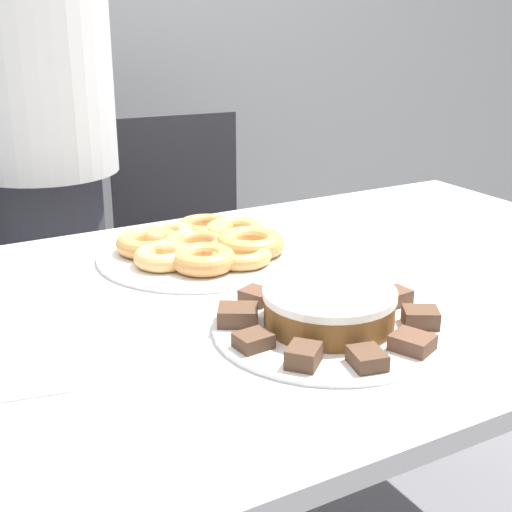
% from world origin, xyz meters
% --- Properties ---
extents(table, '(1.71, 0.96, 0.73)m').
position_xyz_m(table, '(0.00, 0.00, 0.65)').
color(table, silver).
rests_on(table, ground_plane).
extents(person_standing, '(0.35, 0.35, 1.65)m').
position_xyz_m(person_standing, '(-0.15, 0.78, 0.87)').
color(person_standing, '#383842').
rests_on(person_standing, ground_plane).
extents(office_chair_right, '(0.49, 0.49, 0.88)m').
position_xyz_m(office_chair_right, '(0.28, 0.88, 0.42)').
color(office_chair_right, black).
rests_on(office_chair_right, ground_plane).
extents(plate_cake, '(0.35, 0.35, 0.01)m').
position_xyz_m(plate_cake, '(0.03, -0.18, 0.74)').
color(plate_cake, white).
rests_on(plate_cake, table).
extents(plate_donuts, '(0.39, 0.39, 0.01)m').
position_xyz_m(plate_donuts, '(0.00, 0.22, 0.74)').
color(plate_donuts, white).
rests_on(plate_donuts, table).
extents(frosted_cake, '(0.20, 0.20, 0.06)m').
position_xyz_m(frosted_cake, '(0.03, -0.18, 0.77)').
color(frosted_cake, brown).
rests_on(frosted_cake, plate_cake).
extents(lamington_0, '(0.05, 0.05, 0.02)m').
position_xyz_m(lamington_0, '(-0.11, -0.19, 0.75)').
color(lamington_0, '#513828').
rests_on(lamington_0, plate_cake).
extents(lamington_1, '(0.06, 0.06, 0.03)m').
position_xyz_m(lamington_1, '(-0.07, -0.27, 0.76)').
color(lamington_1, '#513828').
rests_on(lamington_1, plate_cake).
extents(lamington_2, '(0.05, 0.06, 0.02)m').
position_xyz_m(lamington_2, '(-0.00, -0.32, 0.75)').
color(lamington_2, '#513828').
rests_on(lamington_2, plate_cake).
extents(lamington_3, '(0.06, 0.07, 0.02)m').
position_xyz_m(lamington_3, '(0.08, -0.31, 0.75)').
color(lamington_3, brown).
rests_on(lamington_3, plate_cake).
extents(lamington_4, '(0.07, 0.06, 0.03)m').
position_xyz_m(lamington_4, '(0.15, -0.25, 0.75)').
color(lamington_4, '#513828').
rests_on(lamington_4, plate_cake).
extents(lamington_5, '(0.05, 0.04, 0.02)m').
position_xyz_m(lamington_5, '(0.17, -0.17, 0.75)').
color(lamington_5, brown).
rests_on(lamington_5, plate_cake).
extents(lamington_6, '(0.06, 0.06, 0.02)m').
position_xyz_m(lamington_6, '(0.13, -0.09, 0.75)').
color(lamington_6, '#513828').
rests_on(lamington_6, plate_cake).
extents(lamington_7, '(0.05, 0.05, 0.03)m').
position_xyz_m(lamington_7, '(0.06, -0.05, 0.76)').
color(lamington_7, brown).
rests_on(lamington_7, plate_cake).
extents(lamington_8, '(0.06, 0.06, 0.02)m').
position_xyz_m(lamington_8, '(-0.02, -0.06, 0.75)').
color(lamington_8, brown).
rests_on(lamington_8, plate_cake).
extents(lamington_9, '(0.08, 0.07, 0.03)m').
position_xyz_m(lamington_9, '(-0.09, -0.11, 0.75)').
color(lamington_9, '#513828').
rests_on(lamington_9, plate_cake).
extents(donut_0, '(0.12, 0.12, 0.03)m').
position_xyz_m(donut_0, '(0.00, 0.22, 0.76)').
color(donut_0, '#C68447').
rests_on(donut_0, plate_donuts).
extents(donut_1, '(0.11, 0.11, 0.03)m').
position_xyz_m(donut_1, '(-0.09, 0.18, 0.76)').
color(donut_1, '#E5AD66').
rests_on(donut_1, plate_donuts).
extents(donut_2, '(0.12, 0.12, 0.04)m').
position_xyz_m(donut_2, '(-0.03, 0.13, 0.76)').
color(donut_2, '#D18E4C').
rests_on(donut_2, plate_donuts).
extents(donut_3, '(0.12, 0.12, 0.03)m').
position_xyz_m(donut_3, '(0.04, 0.12, 0.76)').
color(donut_3, tan).
rests_on(donut_3, plate_donuts).
extents(donut_4, '(0.13, 0.13, 0.04)m').
position_xyz_m(donut_4, '(0.09, 0.16, 0.76)').
color(donut_4, '#D18E4C').
rests_on(donut_4, plate_donuts).
extents(donut_5, '(0.13, 0.13, 0.04)m').
position_xyz_m(donut_5, '(0.10, 0.25, 0.76)').
color(donut_5, tan).
rests_on(donut_5, plate_donuts).
extents(donut_6, '(0.12, 0.12, 0.03)m').
position_xyz_m(donut_6, '(0.06, 0.31, 0.76)').
color(donut_6, '#C68447').
rests_on(donut_6, plate_donuts).
extents(donut_7, '(0.11, 0.11, 0.03)m').
position_xyz_m(donut_7, '(-0.03, 0.30, 0.76)').
color(donut_7, '#E5AD66').
rests_on(donut_7, plate_donuts).
extents(donut_8, '(0.13, 0.13, 0.04)m').
position_xyz_m(donut_8, '(-0.08, 0.26, 0.76)').
color(donut_8, '#D18E4C').
rests_on(donut_8, plate_donuts).
extents(napkin, '(0.15, 0.13, 0.01)m').
position_xyz_m(napkin, '(-0.41, -0.11, 0.73)').
color(napkin, white).
rests_on(napkin, table).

